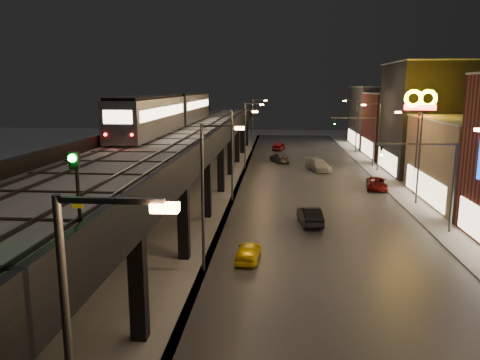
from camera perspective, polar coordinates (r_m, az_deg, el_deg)
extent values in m
cube|color=#46474D|center=(50.14, 8.87, -1.60)|extent=(17.00, 120.00, 0.06)
cube|color=#9FA1A8|center=(51.86, 19.96, -1.68)|extent=(4.00, 120.00, 0.14)
cube|color=#9FA1A8|center=(50.92, -6.46, -1.34)|extent=(11.00, 120.00, 0.06)
cube|color=black|center=(47.07, -7.31, 4.73)|extent=(9.00, 100.00, 1.00)
cube|color=black|center=(21.43, -12.30, -12.24)|extent=(0.70, 0.70, 5.30)
cube|color=black|center=(21.93, -21.91, -5.31)|extent=(8.00, 0.60, 0.50)
cube|color=black|center=(32.83, -19.69, -4.31)|extent=(0.70, 0.70, 5.30)
cube|color=black|center=(30.56, -6.89, -4.85)|extent=(0.70, 0.70, 5.30)
cube|color=black|center=(30.92, -13.73, -0.14)|extent=(8.00, 0.60, 0.50)
cube|color=black|center=(41.86, -14.13, -0.70)|extent=(0.70, 0.70, 5.30)
cube|color=black|center=(40.11, -4.07, -0.90)|extent=(0.70, 0.70, 5.30)
cube|color=black|center=(40.39, -9.32, 2.67)|extent=(8.00, 0.60, 0.50)
cube|color=black|center=(51.26, -10.59, 1.61)|extent=(0.70, 0.70, 5.30)
cube|color=black|center=(49.84, -2.35, 1.52)|extent=(0.70, 0.70, 5.30)
cube|color=black|center=(50.06, -6.59, 4.39)|extent=(8.00, 0.60, 0.50)
cube|color=black|center=(60.85, -8.15, 3.20)|extent=(0.70, 0.70, 5.30)
cube|color=black|center=(59.66, -1.19, 3.15)|extent=(0.70, 0.70, 5.30)
cube|color=black|center=(59.84, -4.74, 5.55)|extent=(8.00, 0.60, 0.50)
cube|color=black|center=(70.55, -6.37, 4.35)|extent=(0.70, 0.70, 5.30)
cube|color=black|center=(69.53, -0.35, 4.32)|extent=(0.70, 0.70, 5.30)
cube|color=black|center=(69.68, -3.41, 6.38)|extent=(8.00, 0.60, 0.50)
cube|color=black|center=(80.33, -5.02, 5.22)|extent=(0.70, 0.70, 5.30)
cube|color=black|center=(79.43, 0.28, 5.19)|extent=(0.70, 0.70, 5.30)
cube|color=black|center=(79.57, -2.40, 7.00)|extent=(8.00, 0.60, 0.50)
cube|color=black|center=(90.15, -3.96, 5.89)|extent=(0.70, 0.70, 5.30)
cube|color=black|center=(89.35, 0.77, 5.87)|extent=(0.70, 0.70, 5.30)
cube|color=black|center=(89.48, -1.62, 7.48)|extent=(8.00, 0.60, 0.50)
cube|color=#B2B7C1|center=(47.00, -7.33, 5.44)|extent=(8.40, 100.00, 0.16)
cube|color=#332D28|center=(47.76, -11.14, 5.60)|extent=(0.08, 98.00, 0.16)
cube|color=#332D28|center=(47.39, -9.45, 5.62)|extent=(0.08, 98.00, 0.16)
cube|color=#332D28|center=(46.74, -5.79, 5.63)|extent=(0.08, 98.00, 0.16)
cube|color=#332D28|center=(46.50, -4.04, 5.64)|extent=(0.08, 98.00, 0.16)
cube|color=black|center=(19.06, -26.18, -3.92)|extent=(7.80, 0.24, 0.06)
cube|color=black|center=(33.52, -12.25, 3.12)|extent=(7.80, 0.24, 0.06)
cube|color=black|center=(48.94, -6.85, 5.81)|extent=(7.80, 0.24, 0.06)
cube|color=black|center=(64.65, -4.04, 7.18)|extent=(7.80, 0.24, 0.06)
cube|color=black|center=(80.47, -2.32, 8.01)|extent=(7.80, 0.24, 0.06)
cube|color=black|center=(46.26, -2.04, 6.01)|extent=(0.30, 100.00, 1.10)
cube|color=black|center=(48.05, -12.45, 5.95)|extent=(0.30, 100.00, 1.10)
cube|color=beige|center=(48.85, 21.50, -0.72)|extent=(0.10, 12.00, 2.40)
cube|color=#232427|center=(65.13, 22.95, 6.80)|extent=(12.00, 13.00, 14.00)
cube|color=beige|center=(64.08, 17.44, 2.25)|extent=(0.10, 10.40, 2.40)
cube|color=#B2B7C1|center=(65.07, 23.44, 13.02)|extent=(12.20, 13.20, 0.16)
cube|color=brown|center=(78.66, 19.69, 6.19)|extent=(12.00, 12.00, 10.00)
cube|color=beige|center=(77.66, 15.20, 3.88)|extent=(0.10, 9.60, 2.40)
cube|color=#B2B7C1|center=(78.43, 19.94, 9.89)|extent=(12.20, 12.20, 0.16)
cube|color=#3E3E40|center=(92.19, 17.49, 7.30)|extent=(12.00, 16.00, 11.00)
cube|color=beige|center=(91.37, 13.63, 5.01)|extent=(0.10, 12.80, 2.40)
cube|color=#B2B7C1|center=(92.02, 17.70, 10.76)|extent=(12.20, 16.20, 0.16)
cube|color=#38383A|center=(9.61, -15.57, -2.44)|extent=(2.20, 0.12, 0.12)
cube|color=#EA8F4C|center=(9.32, -9.15, -3.35)|extent=(0.55, 0.28, 0.18)
cylinder|color=#38383A|center=(27.90, -4.57, -2.44)|extent=(0.18, 0.18, 9.00)
cube|color=#38383A|center=(27.04, -2.40, 6.60)|extent=(2.20, 0.12, 0.12)
cube|color=#EA8F4C|center=(26.94, -0.06, 6.34)|extent=(0.55, 0.28, 0.18)
cube|color=#EA8F4C|center=(29.06, 27.22, 5.46)|extent=(0.55, 0.28, 0.18)
cylinder|color=#38383A|center=(45.45, -0.97, 2.94)|extent=(0.18, 0.18, 9.00)
cube|color=#38383A|center=(44.92, 0.42, 8.48)|extent=(2.20, 0.12, 0.12)
cube|color=#EA8F4C|center=(44.86, 1.84, 8.32)|extent=(0.55, 0.28, 0.18)
cylinder|color=#38383A|center=(47.15, 20.99, 2.49)|extent=(0.18, 0.18, 9.00)
cube|color=#38383A|center=(46.44, 20.06, 7.90)|extent=(2.20, 0.12, 0.12)
cube|color=#EA8F4C|center=(46.17, 18.72, 7.82)|extent=(0.55, 0.28, 0.18)
cylinder|color=#38383A|center=(63.25, 0.62, 5.31)|extent=(0.18, 0.18, 9.00)
cube|color=#38383A|center=(62.87, 1.64, 9.29)|extent=(2.20, 0.12, 0.12)
cube|color=#EA8F4C|center=(62.83, 2.66, 9.17)|extent=(0.55, 0.28, 0.18)
cylinder|color=#38383A|center=(64.48, 16.58, 4.95)|extent=(0.18, 0.18, 9.00)
cube|color=#38383A|center=(63.96, 15.82, 8.90)|extent=(2.20, 0.12, 0.12)
cube|color=#EA8F4C|center=(63.77, 14.84, 8.84)|extent=(0.55, 0.28, 0.18)
cylinder|color=#38383A|center=(81.14, 1.52, 6.63)|extent=(0.18, 0.18, 9.00)
cube|color=#38383A|center=(80.85, 2.33, 9.73)|extent=(2.20, 0.12, 0.12)
cube|color=#EA8F4C|center=(80.81, 3.12, 9.64)|extent=(0.55, 0.28, 0.18)
cylinder|color=#38383A|center=(82.11, 14.03, 6.35)|extent=(0.18, 0.18, 9.00)
cube|color=#38383A|center=(81.70, 13.40, 9.45)|extent=(2.20, 0.12, 0.12)
cube|color=#EA8F4C|center=(81.54, 12.63, 9.40)|extent=(0.55, 0.28, 0.18)
cylinder|color=#38383A|center=(38.90, 24.53, -1.02)|extent=(0.20, 0.20, 7.00)
cube|color=#38383A|center=(37.44, 20.63, 4.12)|extent=(6.00, 0.12, 0.12)
imported|color=black|center=(36.89, 16.84, 3.48)|extent=(0.20, 0.16, 1.00)
sphere|color=#0CFF26|center=(36.78, 16.86, 3.06)|extent=(0.18, 0.18, 0.18)
cylinder|color=#38383A|center=(67.51, 16.01, 4.40)|extent=(0.20, 0.20, 7.00)
cube|color=#38383A|center=(66.69, 13.62, 7.37)|extent=(6.00, 0.12, 0.12)
imported|color=black|center=(66.38, 11.46, 7.01)|extent=(0.20, 0.16, 1.00)
sphere|color=#0CFF26|center=(66.25, 11.46, 6.79)|extent=(0.18, 0.18, 0.18)
cube|color=gray|center=(45.76, -10.93, 7.61)|extent=(3.00, 18.11, 3.41)
cube|color=black|center=(45.68, -11.02, 9.91)|extent=(2.69, 17.59, 0.26)
cube|color=#FFD0A4|center=(46.16, -12.78, 8.15)|extent=(0.05, 16.55, 0.93)
cube|color=#FFD0A4|center=(45.35, -9.10, 8.23)|extent=(0.05, 16.55, 0.93)
cube|color=gray|center=(64.48, -6.35, 8.76)|extent=(3.00, 18.11, 3.41)
cube|color=black|center=(64.43, -6.39, 10.39)|extent=(2.69, 17.59, 0.26)
cube|color=#FFD0A4|center=(64.77, -7.69, 9.15)|extent=(0.05, 16.55, 0.93)
cube|color=#FFD0A4|center=(64.19, -5.02, 9.19)|extent=(0.05, 16.55, 0.93)
cube|color=#FFD0A4|center=(37.09, -14.70, 7.43)|extent=(2.28, 0.05, 1.03)
sphere|color=#FF0C0C|center=(37.53, -16.11, 5.34)|extent=(0.21, 0.21, 0.21)
sphere|color=#FF0C0C|center=(36.85, -13.08, 5.39)|extent=(0.21, 0.21, 0.21)
cylinder|color=black|center=(14.48, -19.09, -1.98)|extent=(0.11, 0.11, 2.64)
cube|color=black|center=(14.18, -19.56, 2.25)|extent=(0.28, 0.16, 0.48)
sphere|color=#0CFF26|center=(14.05, -19.78, 2.52)|extent=(0.23, 0.23, 0.23)
cube|color=yellow|center=(14.44, -19.20, -2.75)|extent=(0.31, 0.04, 0.26)
imported|color=yellow|center=(30.60, 1.01, -8.77)|extent=(1.67, 3.69, 1.23)
imported|color=black|center=(38.61, 8.51, -4.42)|extent=(2.04, 4.58, 1.46)
imported|color=#5E5F62|center=(70.01, 4.87, 2.72)|extent=(3.50, 5.30, 1.43)
imported|color=maroon|center=(83.37, 4.73, 4.12)|extent=(2.58, 4.60, 1.48)
imported|color=maroon|center=(53.33, 16.34, -0.48)|extent=(2.81, 4.87, 1.28)
imported|color=silver|center=(63.44, 9.55, 1.77)|extent=(3.61, 5.71, 1.54)
cylinder|color=#38383A|center=(51.54, 20.73, 3.06)|extent=(0.24, 0.24, 8.75)
cube|color=#FF0C0C|center=(51.13, 21.10, 8.28)|extent=(3.06, 0.25, 0.55)
torus|color=#F6EF00|center=(50.91, 20.40, 9.31)|extent=(1.80, 0.56, 1.77)
torus|color=#F6EF00|center=(51.31, 21.94, 9.21)|extent=(1.80, 0.56, 1.77)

